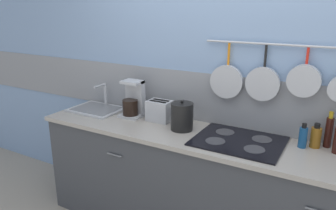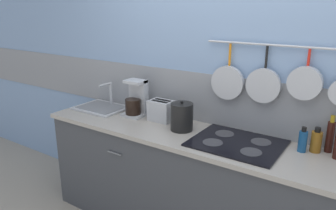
% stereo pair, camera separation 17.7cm
% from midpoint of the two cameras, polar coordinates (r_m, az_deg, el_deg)
% --- Properties ---
extents(wall_back, '(7.20, 0.16, 2.60)m').
position_cam_midpoint_polar(wall_back, '(2.59, 9.57, 4.22)').
color(wall_back, '#84A3CC').
rests_on(wall_back, ground_plane).
extents(cabinet_base, '(2.94, 0.55, 0.86)m').
position_cam_midpoint_polar(cabinet_base, '(2.63, 6.03, -15.29)').
color(cabinet_base, '#3F4247').
rests_on(cabinet_base, ground_plane).
extents(countertop, '(2.98, 0.57, 0.03)m').
position_cam_midpoint_polar(countertop, '(2.42, 6.36, -6.26)').
color(countertop, '#A59E93').
rests_on(countertop, cabinet_base).
extents(sink_basin, '(0.46, 0.36, 0.23)m').
position_cam_midpoint_polar(sink_basin, '(3.12, -13.87, -0.53)').
color(sink_basin, '#B7BABF').
rests_on(sink_basin, countertop).
extents(coffee_maker, '(0.19, 0.18, 0.32)m').
position_cam_midpoint_polar(coffee_maker, '(2.87, -7.87, 0.57)').
color(coffee_maker, '#B7BABF').
rests_on(coffee_maker, countertop).
extents(toaster, '(0.22, 0.14, 0.18)m').
position_cam_midpoint_polar(toaster, '(2.74, -3.32, -1.03)').
color(toaster, '#B7BABF').
rests_on(toaster, countertop).
extents(kettle, '(0.18, 0.18, 0.24)m').
position_cam_midpoint_polar(kettle, '(2.53, 0.45, -2.02)').
color(kettle, black).
rests_on(kettle, countertop).
extents(cooktop, '(0.62, 0.49, 0.01)m').
position_cam_midpoint_polar(cooktop, '(2.38, 10.13, -6.22)').
color(cooktop, black).
rests_on(cooktop, countertop).
extents(bottle_vinegar, '(0.06, 0.06, 0.17)m').
position_cam_midpoint_polar(bottle_vinegar, '(2.38, 20.50, -5.25)').
color(bottle_vinegar, navy).
rests_on(bottle_vinegar, countertop).
extents(bottle_olive_oil, '(0.07, 0.07, 0.17)m').
position_cam_midpoint_polar(bottle_olive_oil, '(2.42, 22.44, -5.17)').
color(bottle_olive_oil, '#8C5919').
rests_on(bottle_olive_oil, countertop).
extents(bottle_dish_soap, '(0.05, 0.05, 0.25)m').
position_cam_midpoint_polar(bottle_dish_soap, '(2.44, 24.35, -4.26)').
color(bottle_dish_soap, '#33140F').
rests_on(bottle_dish_soap, countertop).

